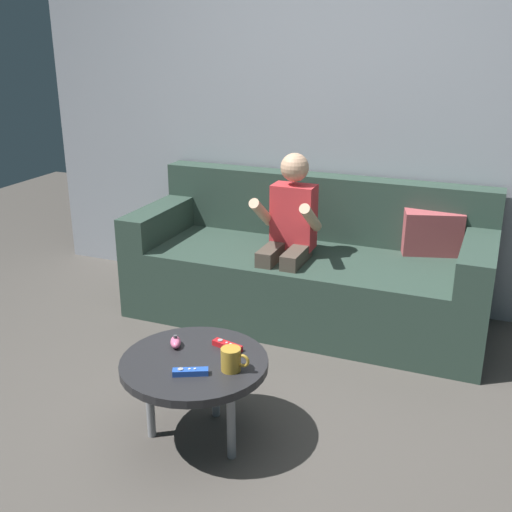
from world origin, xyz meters
name	(u,v)px	position (x,y,z in m)	size (l,w,h in m)	color
ground_plane	(220,467)	(0.00, 0.00, 0.00)	(8.56, 8.56, 0.00)	#4C4742
wall_back	(351,102)	(0.00, 1.89, 1.25)	(4.28, 0.05, 2.50)	#999EA8
couch	(309,271)	(-0.11, 1.49, 0.30)	(2.09, 0.80, 0.82)	#2D4238
person_seated_on_couch	(288,233)	(-0.19, 1.31, 0.58)	(0.35, 0.42, 1.01)	#4C4238
coffee_table	(195,367)	(-0.17, 0.14, 0.35)	(0.61, 0.61, 0.38)	#232326
game_remote_blue_near_edge	(190,372)	(-0.13, 0.02, 0.39)	(0.14, 0.09, 0.03)	blue
nunchuk_pink	(176,342)	(-0.30, 0.21, 0.40)	(0.08, 0.10, 0.05)	pink
game_remote_red_far_corner	(227,346)	(-0.09, 0.28, 0.39)	(0.14, 0.07, 0.03)	red
coffee_mug	(232,359)	(0.00, 0.12, 0.43)	(0.12, 0.08, 0.09)	#B78C2D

